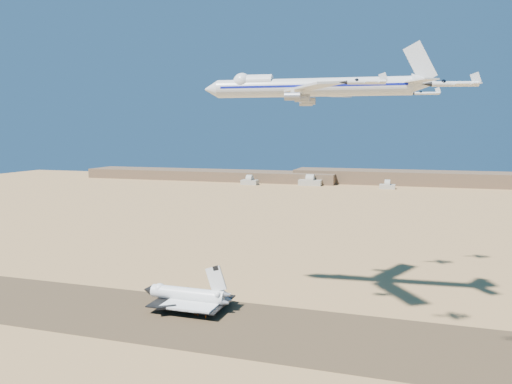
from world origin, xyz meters
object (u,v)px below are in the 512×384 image
(shuttle, at_px, (187,296))
(crew_b, at_px, (206,317))
(carrier_747, at_px, (305,87))
(chase_jet_a, at_px, (365,82))
(crew_c, at_px, (198,314))
(crew_a, at_px, (195,313))
(chase_jet_c, at_px, (377,90))
(chase_jet_d, at_px, (426,93))
(chase_jet_b, at_px, (454,84))

(shuttle, distance_m, crew_b, 15.45)
(carrier_747, distance_m, chase_jet_a, 47.73)
(chase_jet_a, bearing_deg, shuttle, 145.95)
(shuttle, height_order, crew_c, shuttle)
(shuttle, height_order, chase_jet_a, chase_jet_a)
(crew_a, bearing_deg, chase_jet_a, -83.00)
(carrier_747, distance_m, crew_b, 96.09)
(crew_b, relative_size, chase_jet_c, 0.11)
(carrier_747, bearing_deg, crew_a, -156.70)
(shuttle, bearing_deg, crew_c, -41.59)
(shuttle, xyz_separation_m, chase_jet_d, (90.35, 77.15, 84.45))
(crew_a, relative_size, crew_b, 0.90)
(carrier_747, distance_m, crew_a, 97.70)
(carrier_747, distance_m, chase_jet_b, 73.79)
(crew_b, relative_size, chase_jet_b, 0.12)
(chase_jet_c, bearing_deg, carrier_747, -132.52)
(chase_jet_a, xyz_separation_m, chase_jet_b, (23.52, -14.38, -2.44))
(shuttle, bearing_deg, carrier_747, 18.41)
(carrier_747, bearing_deg, crew_c, -154.52)
(crew_a, xyz_separation_m, chase_jet_c, (62.40, 63.53, 89.43))
(crew_c, bearing_deg, chase_jet_b, -154.59)
(shuttle, height_order, chase_jet_b, chase_jet_b)
(chase_jet_b, distance_m, chase_jet_c, 100.58)
(crew_a, distance_m, chase_jet_c, 126.21)
(crew_c, distance_m, chase_jet_a, 107.50)
(chase_jet_d, bearing_deg, crew_a, -146.06)
(shuttle, bearing_deg, chase_jet_c, 40.46)
(crew_b, height_order, chase_jet_a, chase_jet_a)
(chase_jet_a, relative_size, chase_jet_b, 0.96)
(chase_jet_a, distance_m, chase_jet_c, 82.67)
(crew_b, xyz_separation_m, chase_jet_c, (56.61, 66.17, 89.34))
(chase_jet_a, bearing_deg, chase_jet_b, -45.99)
(carrier_747, relative_size, chase_jet_d, 6.12)
(chase_jet_b, bearing_deg, crew_c, 146.12)
(crew_c, relative_size, chase_jet_b, 0.12)
(carrier_747, xyz_separation_m, crew_c, (-36.63, -21.46, -87.39))
(carrier_747, distance_m, chase_jet_d, 77.78)
(chase_jet_b, height_order, chase_jet_c, chase_jet_c)
(crew_b, xyz_separation_m, crew_c, (-4.08, 1.73, 0.00))
(chase_jet_d, bearing_deg, chase_jet_a, -111.40)
(carrier_747, relative_size, crew_c, 50.75)
(chase_jet_a, height_order, chase_jet_d, chase_jet_d)
(carrier_747, bearing_deg, chase_jet_c, 55.90)
(shuttle, distance_m, carrier_747, 95.45)
(shuttle, distance_m, crew_c, 11.41)
(shuttle, height_order, crew_b, shuttle)
(crew_c, xyz_separation_m, chase_jet_c, (60.68, 64.44, 89.34))
(crew_b, bearing_deg, shuttle, 31.68)
(carrier_747, distance_m, chase_jet_c, 49.30)
(crew_a, distance_m, crew_b, 6.37)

